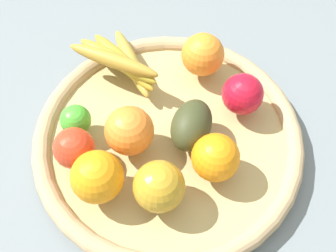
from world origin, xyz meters
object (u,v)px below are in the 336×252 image
at_px(lime_0, 76,120).
at_px(avocado, 191,125).
at_px(apple_2, 159,186).
at_px(orange_0, 203,55).
at_px(apple_1, 243,94).
at_px(orange_1, 215,158).
at_px(banana_bunch, 121,61).
at_px(orange_3, 97,177).
at_px(apple_0, 74,148).
at_px(orange_2, 129,131).

height_order(lime_0, avocado, avocado).
relative_size(apple_2, lime_0, 1.51).
bearing_deg(orange_0, apple_1, 147.22).
xyz_separation_m(orange_1, orange_0, (0.08, -0.19, 0.00)).
distance_m(orange_1, orange_0, 0.21).
bearing_deg(lime_0, apple_2, 158.68).
xyz_separation_m(apple_2, avocado, (-0.01, -0.12, -0.01)).
distance_m(banana_bunch, orange_0, 0.14).
xyz_separation_m(apple_2, apple_1, (-0.07, -0.21, -0.00)).
distance_m(apple_2, orange_1, 0.10).
relative_size(banana_bunch, orange_3, 2.18).
distance_m(apple_0, avocado, 0.19).
relative_size(orange_1, apple_1, 1.06).
relative_size(apple_0, orange_0, 0.85).
height_order(apple_1, orange_2, orange_2).
relative_size(apple_2, orange_2, 0.98).
distance_m(apple_2, avocado, 0.12).
relative_size(apple_0, orange_3, 0.82).
height_order(apple_0, banana_bunch, apple_0).
bearing_deg(orange_3, orange_2, -97.70).
bearing_deg(lime_0, orange_0, -127.94).
bearing_deg(apple_0, banana_bunch, -88.86).
distance_m(orange_1, orange_3, 0.18).
distance_m(orange_1, lime_0, 0.24).
bearing_deg(avocado, orange_3, 54.54).
distance_m(orange_1, orange_2, 0.14).
bearing_deg(banana_bunch, orange_3, 105.38).
distance_m(orange_0, orange_2, 0.20).
relative_size(orange_2, avocado, 0.84).
height_order(apple_0, orange_3, orange_3).
xyz_separation_m(orange_2, orange_3, (0.01, 0.09, 0.00)).
bearing_deg(avocado, lime_0, 16.31).
bearing_deg(orange_3, orange_1, -148.65).
relative_size(orange_1, orange_3, 0.94).
relative_size(apple_0, banana_bunch, 0.38).
xyz_separation_m(banana_bunch, orange_0, (-0.13, -0.06, 0.01)).
bearing_deg(apple_2, orange_0, -85.79).
height_order(banana_bunch, orange_0, orange_0).
bearing_deg(apple_1, apple_2, 71.42).
bearing_deg(apple_0, apple_2, 173.68).
relative_size(apple_1, orange_3, 0.88).
distance_m(apple_0, lime_0, 0.06).
bearing_deg(orange_2, avocado, -150.64).
height_order(orange_0, lime_0, orange_0).
bearing_deg(apple_2, orange_3, 11.44).
distance_m(apple_0, orange_3, 0.07).
bearing_deg(apple_2, banana_bunch, -53.48).
bearing_deg(orange_2, apple_2, 137.35).
relative_size(orange_0, apple_1, 1.09).
xyz_separation_m(orange_0, apple_1, (-0.09, 0.06, -0.00)).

